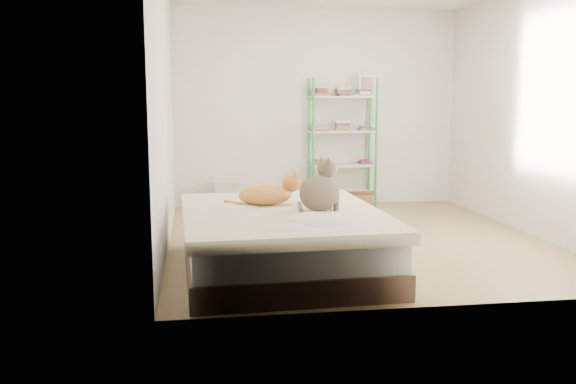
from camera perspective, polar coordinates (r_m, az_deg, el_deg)
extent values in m
cube|color=#97815B|center=(6.36, 6.32, -4.34)|extent=(3.80, 4.20, 0.01)
cube|color=silver|center=(8.24, 2.73, 7.83)|extent=(3.80, 0.01, 2.60)
cube|color=silver|center=(4.20, 13.98, 6.61)|extent=(3.80, 0.01, 2.60)
cube|color=silver|center=(5.99, -11.46, 7.29)|extent=(0.01, 4.20, 2.60)
cube|color=silver|center=(6.93, 22.00, 7.01)|extent=(0.01, 4.20, 2.60)
cube|color=brown|center=(5.17, -0.61, -6.25)|extent=(1.66, 2.04, 0.20)
cube|color=white|center=(5.12, -0.61, -4.00)|extent=(1.61, 1.98, 0.22)
cube|color=beige|center=(5.08, -0.62, -2.25)|extent=(1.69, 2.08, 0.10)
cylinder|color=green|center=(7.87, 2.38, 4.50)|extent=(0.04, 0.04, 1.70)
cylinder|color=green|center=(8.18, 1.96, 4.67)|extent=(0.04, 0.04, 1.70)
cylinder|color=green|center=(8.07, 8.27, 4.53)|extent=(0.04, 0.04, 1.70)
cylinder|color=green|center=(8.37, 7.64, 4.69)|extent=(0.04, 0.04, 1.70)
cube|color=beige|center=(8.20, 5.02, -0.63)|extent=(0.86, 0.34, 0.02)
cube|color=beige|center=(8.14, 5.06, 2.50)|extent=(0.86, 0.34, 0.02)
cube|color=beige|center=(8.10, 5.11, 5.66)|extent=(0.86, 0.34, 0.02)
cube|color=beige|center=(8.09, 5.15, 8.85)|extent=(0.86, 0.34, 0.02)
cube|color=#A02939|center=(8.13, 2.97, -0.28)|extent=(0.20, 0.16, 0.09)
cube|color=#A02939|center=(8.19, 5.03, -0.23)|extent=(0.20, 0.16, 0.09)
cube|color=#A02939|center=(8.27, 7.05, -0.18)|extent=(0.20, 0.16, 0.09)
cube|color=#A02939|center=(8.07, 3.00, 2.88)|extent=(0.20, 0.16, 0.09)
cube|color=#A02939|center=(8.21, 7.11, 2.92)|extent=(0.20, 0.16, 0.09)
cube|color=#A02939|center=(8.03, 3.02, 6.07)|extent=(0.20, 0.16, 0.09)
cube|color=#A02939|center=(8.10, 5.11, 6.07)|extent=(0.20, 0.16, 0.09)
cube|color=#A02939|center=(8.17, 7.17, 6.06)|extent=(0.20, 0.16, 0.09)
cube|color=#A02939|center=(8.02, 3.05, 9.28)|extent=(0.20, 0.16, 0.09)
cube|color=#A02939|center=(8.09, 5.16, 9.25)|extent=(0.20, 0.16, 0.09)
cube|color=#A02939|center=(8.17, 7.23, 9.22)|extent=(0.20, 0.16, 0.09)
cube|color=white|center=(8.22, 7.39, 9.87)|extent=(0.22, 0.06, 0.28)
cube|color=red|center=(8.21, 7.41, 9.87)|extent=(0.17, 0.04, 0.22)
cube|color=#89644B|center=(6.98, 5.39, -1.53)|extent=(0.59, 0.49, 0.38)
cube|color=#531878|center=(6.77, 6.04, -1.93)|extent=(0.33, 0.04, 0.08)
cube|color=#89644B|center=(6.74, 5.86, -0.25)|extent=(0.56, 0.22, 0.12)
cube|color=beige|center=(7.94, -5.72, -0.39)|extent=(0.32, 0.28, 0.35)
cube|color=beige|center=(7.92, -5.74, 0.98)|extent=(0.35, 0.31, 0.03)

